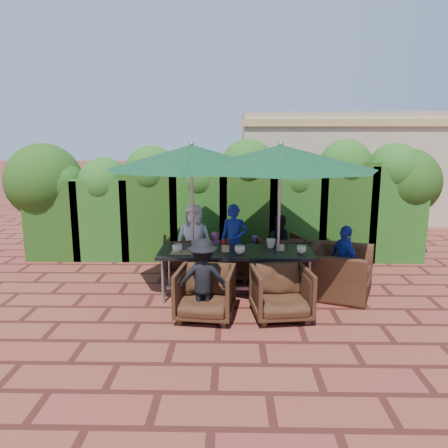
{
  "coord_description": "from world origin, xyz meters",
  "views": [
    {
      "loc": [
        0.18,
        -6.74,
        2.53
      ],
      "look_at": [
        0.04,
        0.4,
        1.1
      ],
      "focal_mm": 35.0,
      "sensor_mm": 36.0,
      "label": 1
    }
  ],
  "objects_px": {
    "dining_table": "(236,255)",
    "chair_near_right": "(281,290)",
    "umbrella_left": "(192,157)",
    "chair_far_mid": "(237,259)",
    "chair_far_right": "(280,254)",
    "chair_end_right": "(338,264)",
    "chair_far_left": "(184,254)",
    "chair_near_left": "(205,291)",
    "umbrella_right": "(280,158)"
  },
  "relations": [
    {
      "from": "umbrella_left",
      "to": "chair_near_left",
      "type": "height_order",
      "value": "umbrella_left"
    },
    {
      "from": "dining_table",
      "to": "umbrella_right",
      "type": "xyz_separation_m",
      "value": [
        0.67,
        -0.0,
        1.54
      ]
    },
    {
      "from": "chair_far_mid",
      "to": "chair_near_right",
      "type": "relative_size",
      "value": 0.87
    },
    {
      "from": "umbrella_left",
      "to": "chair_far_mid",
      "type": "bearing_deg",
      "value": 49.39
    },
    {
      "from": "chair_end_right",
      "to": "umbrella_left",
      "type": "bearing_deg",
      "value": 112.78
    },
    {
      "from": "umbrella_left",
      "to": "umbrella_right",
      "type": "xyz_separation_m",
      "value": [
        1.36,
        -0.08,
        0.0
      ]
    },
    {
      "from": "chair_far_right",
      "to": "chair_far_left",
      "type": "bearing_deg",
      "value": -20.02
    },
    {
      "from": "umbrella_left",
      "to": "chair_end_right",
      "type": "height_order",
      "value": "umbrella_left"
    },
    {
      "from": "umbrella_right",
      "to": "chair_far_mid",
      "type": "xyz_separation_m",
      "value": [
        -0.65,
        0.91,
        -1.86
      ]
    },
    {
      "from": "dining_table",
      "to": "chair_far_left",
      "type": "xyz_separation_m",
      "value": [
        -0.94,
        1.07,
        -0.28
      ]
    },
    {
      "from": "chair_far_mid",
      "to": "chair_far_right",
      "type": "relative_size",
      "value": 0.84
    },
    {
      "from": "chair_near_right",
      "to": "chair_end_right",
      "type": "bearing_deg",
      "value": 36.43
    },
    {
      "from": "umbrella_left",
      "to": "umbrella_right",
      "type": "relative_size",
      "value": 0.89
    },
    {
      "from": "chair_far_right",
      "to": "chair_near_left",
      "type": "distance_m",
      "value": 2.25
    },
    {
      "from": "dining_table",
      "to": "umbrella_right",
      "type": "bearing_deg",
      "value": -0.33
    },
    {
      "from": "chair_far_right",
      "to": "umbrella_right",
      "type": "bearing_deg",
      "value": 64.97
    },
    {
      "from": "chair_far_left",
      "to": "chair_end_right",
      "type": "relative_size",
      "value": 0.68
    },
    {
      "from": "chair_far_left",
      "to": "chair_far_right",
      "type": "height_order",
      "value": "chair_far_right"
    },
    {
      "from": "chair_far_mid",
      "to": "chair_far_left",
      "type": "bearing_deg",
      "value": 10.69
    },
    {
      "from": "umbrella_left",
      "to": "chair_far_mid",
      "type": "height_order",
      "value": "umbrella_left"
    },
    {
      "from": "chair_far_mid",
      "to": "chair_near_left",
      "type": "relative_size",
      "value": 0.88
    },
    {
      "from": "umbrella_right",
      "to": "chair_near_left",
      "type": "distance_m",
      "value": 2.31
    },
    {
      "from": "umbrella_right",
      "to": "chair_end_right",
      "type": "distance_m",
      "value": 1.97
    },
    {
      "from": "chair_far_mid",
      "to": "umbrella_left",
      "type": "bearing_deg",
      "value": 69.34
    },
    {
      "from": "umbrella_left",
      "to": "chair_far_right",
      "type": "xyz_separation_m",
      "value": [
        1.5,
        0.89,
        -1.79
      ]
    },
    {
      "from": "umbrella_right",
      "to": "chair_near_left",
      "type": "xyz_separation_m",
      "value": [
        -1.11,
        -0.9,
        -1.81
      ]
    },
    {
      "from": "dining_table",
      "to": "chair_near_left",
      "type": "relative_size",
      "value": 3.02
    },
    {
      "from": "dining_table",
      "to": "chair_far_mid",
      "type": "distance_m",
      "value": 0.97
    },
    {
      "from": "umbrella_left",
      "to": "chair_far_left",
      "type": "xyz_separation_m",
      "value": [
        -0.25,
        0.99,
        -1.82
      ]
    },
    {
      "from": "umbrella_right",
      "to": "chair_far_right",
      "type": "xyz_separation_m",
      "value": [
        0.14,
        0.97,
        -1.79
      ]
    },
    {
      "from": "chair_far_left",
      "to": "umbrella_right",
      "type": "bearing_deg",
      "value": 137.94
    },
    {
      "from": "umbrella_right",
      "to": "chair_far_mid",
      "type": "relative_size",
      "value": 4.24
    },
    {
      "from": "chair_far_left",
      "to": "chair_near_right",
      "type": "bearing_deg",
      "value": 120.68
    },
    {
      "from": "umbrella_right",
      "to": "chair_far_left",
      "type": "xyz_separation_m",
      "value": [
        -1.62,
        1.07,
        -1.82
      ]
    },
    {
      "from": "umbrella_right",
      "to": "chair_near_right",
      "type": "xyz_separation_m",
      "value": [
        -0.04,
        -0.87,
        -1.81
      ]
    },
    {
      "from": "chair_far_right",
      "to": "chair_end_right",
      "type": "bearing_deg",
      "value": 117.7
    },
    {
      "from": "dining_table",
      "to": "chair_far_mid",
      "type": "relative_size",
      "value": 3.44
    },
    {
      "from": "chair_far_mid",
      "to": "chair_far_right",
      "type": "distance_m",
      "value": 0.8
    },
    {
      "from": "umbrella_right",
      "to": "chair_far_mid",
      "type": "height_order",
      "value": "umbrella_right"
    },
    {
      "from": "dining_table",
      "to": "chair_far_left",
      "type": "relative_size",
      "value": 3.11
    },
    {
      "from": "dining_table",
      "to": "chair_near_right",
      "type": "xyz_separation_m",
      "value": [
        0.64,
        -0.87,
        -0.27
      ]
    },
    {
      "from": "dining_table",
      "to": "chair_near_right",
      "type": "relative_size",
      "value": 3.01
    },
    {
      "from": "chair_near_right",
      "to": "chair_far_mid",
      "type": "bearing_deg",
      "value": 101.51
    },
    {
      "from": "chair_near_right",
      "to": "umbrella_left",
      "type": "bearing_deg",
      "value": 136.98
    },
    {
      "from": "chair_far_mid",
      "to": "chair_end_right",
      "type": "bearing_deg",
      "value": 173.83
    },
    {
      "from": "chair_near_left",
      "to": "umbrella_left",
      "type": "bearing_deg",
      "value": 111.47
    },
    {
      "from": "chair_far_left",
      "to": "chair_near_left",
      "type": "relative_size",
      "value": 0.97
    },
    {
      "from": "umbrella_right",
      "to": "chair_far_left",
      "type": "distance_m",
      "value": 2.66
    },
    {
      "from": "chair_far_left",
      "to": "chair_far_right",
      "type": "distance_m",
      "value": 1.76
    },
    {
      "from": "dining_table",
      "to": "chair_near_right",
      "type": "height_order",
      "value": "chair_near_right"
    }
  ]
}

